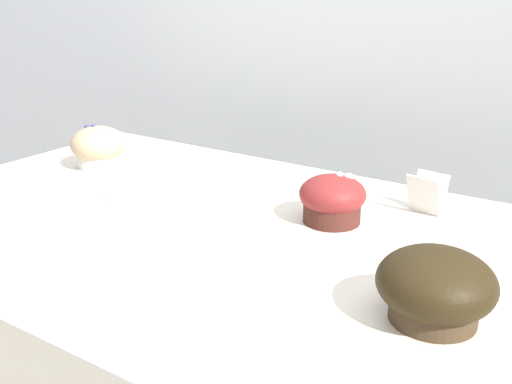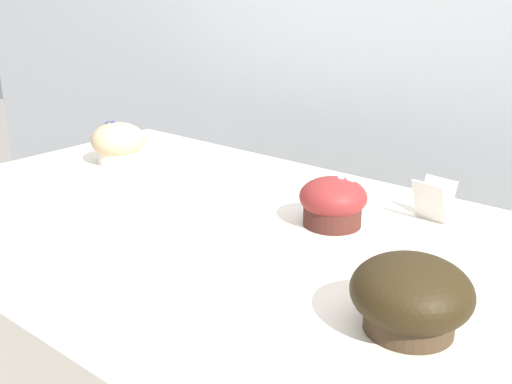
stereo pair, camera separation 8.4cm
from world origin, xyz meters
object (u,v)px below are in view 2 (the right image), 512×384
muffin_front_center (118,143)px  muffin_back_right (411,296)px  serving_plate (59,200)px  muffin_back_left (333,202)px

muffin_front_center → muffin_back_right: size_ratio=0.84×
muffin_front_center → serving_plate: bearing=-62.9°
muffin_back_left → serving_plate: bearing=-152.4°
muffin_back_left → serving_plate: 0.43m
serving_plate → muffin_back_right: bearing=1.6°
muffin_front_center → muffin_back_left: bearing=-0.1°
muffin_back_right → muffin_back_left: bearing=138.7°
muffin_back_left → muffin_back_right: bearing=-41.3°
muffin_front_center → muffin_back_right: bearing=-14.9°
muffin_back_left → muffin_back_right: 0.27m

